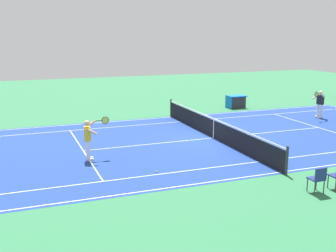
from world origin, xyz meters
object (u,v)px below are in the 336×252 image
at_px(tennis_player_far, 320,103).
at_px(tennis_ball, 156,172).
at_px(spectator_chair_6, 318,178).
at_px(equipment_cart_tarped, 236,101).
at_px(tennis_player_near, 88,138).
at_px(tennis_net, 214,128).

height_order(tennis_player_far, tennis_ball, tennis_player_far).
bearing_deg(spectator_chair_6, equipment_cart_tarped, -110.37).
bearing_deg(tennis_ball, tennis_player_near, -50.39).
relative_size(tennis_net, spectator_chair_6, 13.30).
bearing_deg(spectator_chair_6, tennis_ball, -41.97).
relative_size(tennis_player_near, tennis_ball, 25.71).
relative_size(tennis_player_near, tennis_player_far, 1.00).
xyz_separation_m(tennis_player_near, spectator_chair_6, (-6.23, 6.23, -0.41)).
xyz_separation_m(tennis_player_far, equipment_cart_tarped, (3.02, -4.81, -0.49)).
distance_m(tennis_player_far, spectator_chair_6, 12.98).
xyz_separation_m(tennis_player_near, tennis_ball, (-2.04, 2.46, -0.90)).
bearing_deg(tennis_player_far, tennis_ball, 25.62).
height_order(spectator_chair_6, equipment_cart_tarped, spectator_chair_6).
relative_size(tennis_player_near, spectator_chair_6, 1.93).
relative_size(tennis_net, tennis_player_near, 6.89).
height_order(tennis_net, tennis_player_near, tennis_player_near).
bearing_deg(tennis_player_far, spectator_chair_6, 49.30).
height_order(tennis_player_far, spectator_chair_6, tennis_player_far).
bearing_deg(tennis_net, spectator_chair_6, 88.77).
distance_m(tennis_net, tennis_player_far, 8.59).
relative_size(tennis_ball, equipment_cart_tarped, 0.05).
distance_m(tennis_player_near, spectator_chair_6, 8.82).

